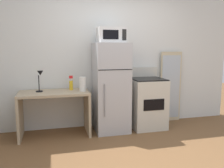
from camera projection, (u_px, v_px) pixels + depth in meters
name	position (u px, v px, depth m)	size (l,w,h in m)	color
ground_plane	(141.00, 164.00, 3.04)	(12.00, 12.00, 0.00)	brown
wall_back_white	(109.00, 57.00, 4.47)	(5.00, 0.10, 2.60)	silver
desk	(54.00, 105.00, 3.97)	(1.15, 0.61, 0.75)	tan
desk_lamp	(40.00, 78.00, 3.89)	(0.14, 0.12, 0.35)	black
paper_towel_roll	(83.00, 84.00, 3.97)	(0.11, 0.11, 0.24)	white
spray_bottle	(71.00, 84.00, 4.09)	(0.06, 0.06, 0.25)	yellow
refrigerator	(111.00, 88.00, 4.18)	(0.58, 0.63, 1.56)	#B7B7BC
microwave	(111.00, 35.00, 4.02)	(0.46, 0.35, 0.26)	silver
oven_range	(147.00, 103.00, 4.40)	(0.60, 0.61, 1.10)	beige
leaning_mirror	(170.00, 87.00, 4.76)	(0.44, 0.03, 1.40)	#C6B793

